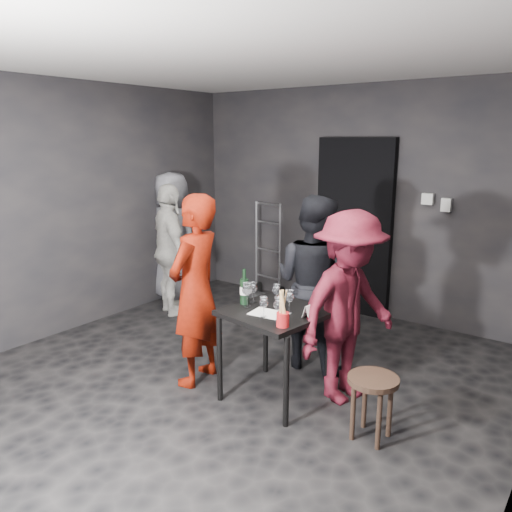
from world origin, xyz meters
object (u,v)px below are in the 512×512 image
Objects in this scene: woman_black at (314,277)px; man_maroon at (349,304)px; tasting_table at (275,322)px; server_red at (195,281)px; bystander_cream at (170,247)px; bystander_grey at (172,229)px; wine_bottle at (244,290)px; hand_truck at (266,280)px; breadstick_cup at (283,309)px; stool at (373,389)px.

woman_black is 1.06× the size of man_maroon.
server_red reaches higher than tasting_table.
woman_black is 1.04× the size of bystander_cream.
server_red is 0.97× the size of bystander_grey.
tasting_table is 0.37m from wine_bottle.
woman_black reaches higher than hand_truck.
server_red reaches higher than breadstick_cup.
stool is at bearing -119.64° from man_maroon.
woman_black reaches higher than wine_bottle.
bystander_cream is at bearing 156.75° from tasting_table.
tasting_table is at bearing -175.78° from bystander_cream.
breadstick_cup is at bearing 109.27° from woman_black.
man_maroon is at bearing 147.47° from woman_black.
wine_bottle is (-0.78, -0.35, 0.05)m from man_maroon.
stool is 1.58× the size of wine_bottle.
wine_bottle is (2.26, -1.38, -0.07)m from bystander_grey.
hand_truck is at bearing -86.61° from bystander_cream.
woman_black is at bearing -158.69° from bystander_cream.
bystander_grey is at bearing -19.42° from bystander_cream.
breadstick_cup is (2.39, -1.18, 0.05)m from bystander_cream.
bystander_grey is at bearing -132.39° from hand_truck.
woman_black is at bearing 71.06° from man_maroon.
server_red is 1.81m from bystander_cream.
bystander_grey reaches higher than stool.
wine_bottle is at bearing -49.73° from hand_truck.
bystander_grey is 6.26× the size of wine_bottle.
bystander_grey is at bearing 157.19° from stool.
tasting_table is at bearing 96.57° from woman_black.
bystander_grey is (-0.96, -0.76, 0.71)m from hand_truck.
woman_black is at bearing 165.23° from bystander_grey.
woman_black is 5.88× the size of breadstick_cup.
bystander_cream is (-0.54, -1.21, 0.60)m from hand_truck.
woman_black is at bearing -33.80° from hand_truck.
stool is at bearing 14.74° from breadstick_cup.
server_red is 1.09× the size of bystander_cream.
hand_truck is 2.56m from server_red.
server_red is at bearing -166.51° from tasting_table.
wine_bottle reaches higher than tasting_table.
bystander_grey is at bearing -138.59° from server_red.
tasting_table reaches higher than stool.
tasting_table is at bearing -44.03° from hand_truck.
tasting_table is at bearing 152.13° from bystander_grey.
server_red is 6.10× the size of wine_bottle.
server_red is at bearing -176.93° from stool.
hand_truck is 2.59m from wine_bottle.
woman_black is at bearing 140.39° from stool.
stool is at bearing -5.43° from tasting_table.
breadstick_cup is (0.95, -0.08, -0.03)m from server_red.
server_red reaches higher than stool.
tasting_table is at bearing 3.32° from wine_bottle.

